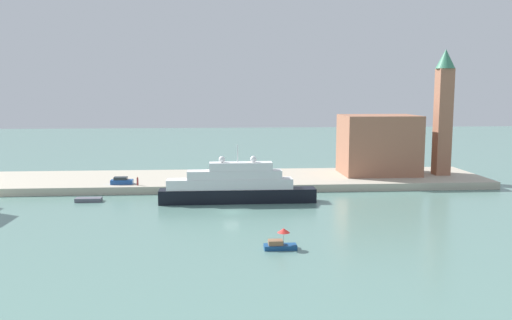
% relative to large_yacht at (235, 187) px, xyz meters
% --- Properties ---
extents(ground, '(400.00, 400.00, 0.00)m').
position_rel_large_yacht_xyz_m(ground, '(-0.98, -7.45, -2.90)').
color(ground, slate).
extents(quay_dock, '(110.00, 22.26, 1.50)m').
position_rel_large_yacht_xyz_m(quay_dock, '(-0.98, 19.68, -2.15)').
color(quay_dock, '#B7AD99').
rests_on(quay_dock, ground).
extents(large_yacht, '(27.95, 3.51, 10.40)m').
position_rel_large_yacht_xyz_m(large_yacht, '(0.00, 0.00, 0.00)').
color(large_yacht, black).
rests_on(large_yacht, ground).
extents(small_motorboat, '(4.15, 1.66, 2.70)m').
position_rel_large_yacht_xyz_m(small_motorboat, '(4.58, -28.72, -2.04)').
color(small_motorboat, navy).
rests_on(small_motorboat, ground).
extents(work_barge, '(4.59, 1.98, 0.72)m').
position_rel_large_yacht_xyz_m(work_barge, '(-26.49, 2.73, -2.54)').
color(work_barge, '#595966').
rests_on(work_barge, ground).
extents(harbor_building, '(16.32, 12.05, 13.05)m').
position_rel_large_yacht_xyz_m(harbor_building, '(32.49, 21.20, 5.13)').
color(harbor_building, '#9E664C').
rests_on(harbor_building, quay_dock).
extents(bell_tower, '(4.11, 4.11, 27.25)m').
position_rel_large_yacht_xyz_m(bell_tower, '(46.00, 19.12, 13.33)').
color(bell_tower, '#9E664C').
rests_on(bell_tower, quay_dock).
extents(parked_car, '(4.31, 1.79, 1.46)m').
position_rel_large_yacht_xyz_m(parked_car, '(-22.16, 12.09, -0.76)').
color(parked_car, '#1E4C99').
rests_on(parked_car, quay_dock).
extents(person_figure, '(0.36, 0.36, 1.72)m').
position_rel_large_yacht_xyz_m(person_figure, '(-18.80, 10.45, -0.60)').
color(person_figure, maroon).
rests_on(person_figure, quay_dock).
extents(mooring_bollard, '(0.37, 0.37, 0.89)m').
position_rel_large_yacht_xyz_m(mooring_bollard, '(5.73, 9.41, -0.95)').
color(mooring_bollard, black).
rests_on(mooring_bollard, quay_dock).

